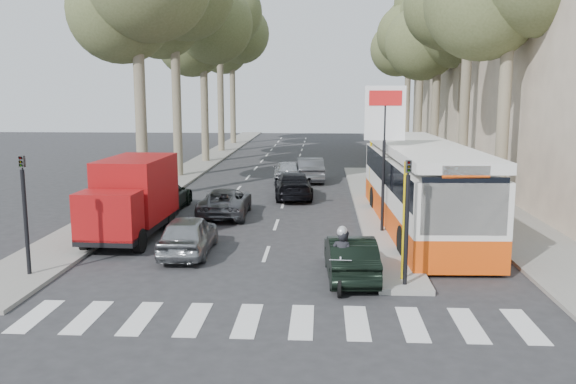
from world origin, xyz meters
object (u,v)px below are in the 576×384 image
Objects in this scene: motorcycle at (342,259)px; city_bus at (420,184)px; red_truck at (132,197)px; dark_hatchback at (350,257)px; silver_hatchback at (188,234)px.

city_bus is at bearing 70.14° from motorcycle.
motorcycle is (7.55, -5.25, -0.76)m from red_truck.
city_bus reaches higher than motorcycle.
city_bus is 6.36× the size of motorcycle.
dark_hatchback is at bearing 74.69° from motorcycle.
city_bus is at bearing 13.02° from red_truck.
city_bus is at bearing -154.35° from silver_hatchback.
silver_hatchback is at bearing -155.19° from city_bus.
red_truck is (-7.84, 4.45, 0.92)m from dark_hatchback.
dark_hatchback is 0.86m from motorcycle.
red_truck is at bearing -41.03° from silver_hatchback.
silver_hatchback is 1.02× the size of dark_hatchback.
red_truck is 11.04m from city_bus.
city_bus reaches higher than dark_hatchback.
city_bus reaches higher than silver_hatchback.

